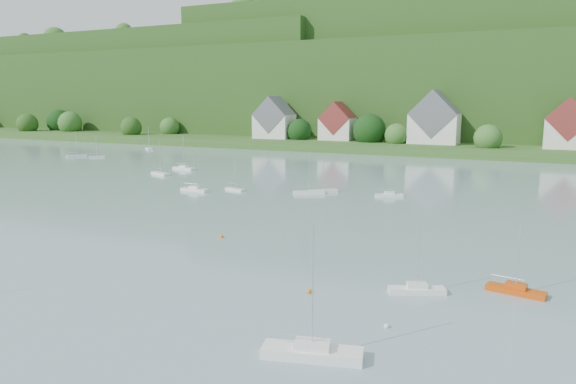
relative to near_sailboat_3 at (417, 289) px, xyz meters
The scene contains 13 objects.
far_shore_strip 151.62m from the near_sailboat_3, 100.84° to the left, with size 600.00×60.00×3.00m, color #30551F.
forested_ridge 220.43m from the near_sailboat_3, 97.37° to the left, with size 620.00×181.22×69.89m.
village_building_0 159.78m from the near_sailboat_3, 121.57° to the left, with size 14.00×10.40×16.00m.
village_building_1 150.04m from the near_sailboat_3, 112.99° to the left, with size 12.00×9.36×14.00m.
village_building_2 139.26m from the near_sailboat_3, 99.75° to the left, with size 16.00×11.44×18.00m.
village_building_3 136.21m from the near_sailboat_3, 83.03° to the left, with size 13.00×10.40×15.50m.
near_sailboat_3 is the anchor object (origin of this frame).
near_sailboat_4 16.35m from the near_sailboat_3, 103.94° to the right, with size 7.37×3.71×9.58m.
near_sailboat_5 9.21m from the near_sailboat_3, 24.58° to the left, with size 5.45×2.42×7.11m.
mooring_buoy_2 10.06m from the near_sailboat_3, 154.83° to the right, with size 0.49×0.49×0.49m, color orange.
mooring_buoy_3 29.04m from the near_sailboat_3, 160.93° to the left, with size 0.50×0.50×0.50m, color orange.
mooring_buoy_4 8.74m from the near_sailboat_3, 93.51° to the right, with size 0.43×0.43×0.43m, color white.
far_sailboat_cluster 70.72m from the near_sailboat_3, 108.10° to the left, with size 204.57×77.64×8.71m.
Camera 1 is at (38.00, 2.92, 17.91)m, focal length 33.36 mm.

